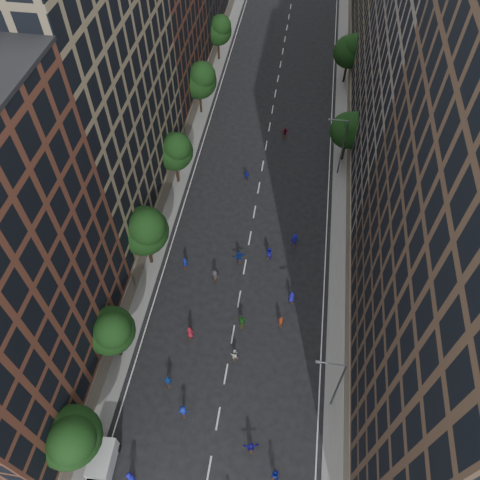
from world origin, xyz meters
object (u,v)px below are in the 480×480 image
(streetlamp_near, at_px, (336,383))
(cargo_van, at_px, (101,465))
(streetlamp_far, at_px, (342,145))
(skater_2, at_px, (275,474))
(skater_0, at_px, (130,477))

(streetlamp_near, height_order, cargo_van, streetlamp_near)
(streetlamp_near, height_order, streetlamp_far, same)
(skater_2, bearing_deg, streetlamp_far, -75.24)
(streetlamp_near, height_order, skater_0, streetlamp_near)
(streetlamp_near, relative_size, skater_2, 5.36)
(streetlamp_near, bearing_deg, cargo_van, -155.67)
(streetlamp_near, distance_m, streetlamp_far, 33.00)
(streetlamp_near, bearing_deg, streetlamp_far, 90.00)
(cargo_van, distance_m, skater_0, 2.77)
(streetlamp_far, bearing_deg, streetlamp_near, -90.00)
(streetlamp_far, height_order, cargo_van, streetlamp_far)
(cargo_van, xyz_separation_m, skater_2, (15.17, 1.67, -0.39))
(streetlamp_near, xyz_separation_m, streetlamp_far, (0.00, 33.00, 0.00))
(skater_0, distance_m, skater_2, 12.65)
(streetlamp_far, xyz_separation_m, skater_0, (-16.97, -42.39, -4.27))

